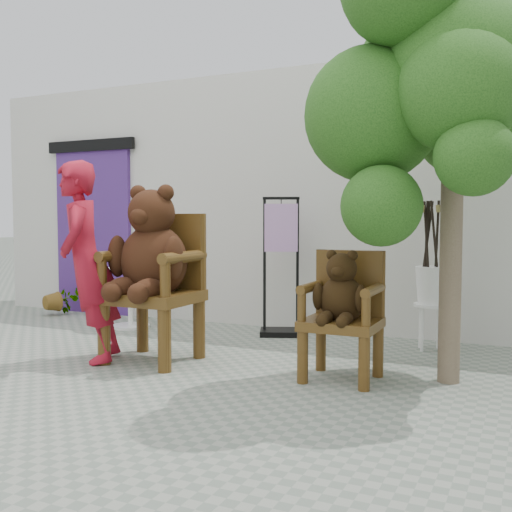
# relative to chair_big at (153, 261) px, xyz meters

# --- Properties ---
(ground_plane) EXTENTS (60.00, 60.00, 0.00)m
(ground_plane) POSITION_rel_chair_big_xyz_m (0.69, -0.63, -0.90)
(ground_plane) COLOR gray
(ground_plane) RESTS_ON ground
(back_wall) EXTENTS (9.00, 1.00, 3.00)m
(back_wall) POSITION_rel_chair_big_xyz_m (0.69, 2.47, 0.60)
(back_wall) COLOR beige
(back_wall) RESTS_ON ground
(doorway) EXTENTS (1.40, 0.11, 2.33)m
(doorway) POSITION_rel_chair_big_xyz_m (-2.31, 1.95, 0.26)
(doorway) COLOR #47256F
(doorway) RESTS_ON ground
(chair_big) EXTENTS (0.76, 0.83, 1.58)m
(chair_big) POSITION_rel_chair_big_xyz_m (0.00, 0.00, 0.00)
(chair_big) COLOR #432B0E
(chair_big) RESTS_ON ground
(chair_small) EXTENTS (0.58, 0.56, 1.03)m
(chair_small) POSITION_rel_chair_big_xyz_m (1.72, 0.12, -0.28)
(chair_small) COLOR #432B0E
(chair_small) RESTS_ON ground
(person) EXTENTS (0.69, 0.78, 1.78)m
(person) POSITION_rel_chair_big_xyz_m (-0.50, -0.28, -0.01)
(person) COLOR maroon
(person) RESTS_ON ground
(cafe_table) EXTENTS (0.60, 0.60, 0.70)m
(cafe_table) POSITION_rel_chair_big_xyz_m (-1.20, 1.25, -0.46)
(cafe_table) COLOR white
(cafe_table) RESTS_ON ground
(display_stand) EXTENTS (0.55, 0.49, 1.51)m
(display_stand) POSITION_rel_chair_big_xyz_m (0.58, 1.57, -0.32)
(display_stand) COLOR black
(display_stand) RESTS_ON ground
(stool_bucket) EXTENTS (0.32, 0.32, 1.45)m
(stool_bucket) POSITION_rel_chair_big_xyz_m (2.19, 1.50, -0.26)
(stool_bucket) COLOR white
(stool_bucket) RESTS_ON ground
(tree) EXTENTS (1.84, 1.87, 3.39)m
(tree) POSITION_rel_chair_big_xyz_m (2.40, 0.33, 1.47)
(tree) COLOR brown
(tree) RESTS_ON ground
(potted_plant) EXTENTS (0.50, 0.47, 0.45)m
(potted_plant) POSITION_rel_chair_big_xyz_m (-2.57, 1.60, -0.68)
(potted_plant) COLOR #173F11
(potted_plant) RESTS_ON ground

